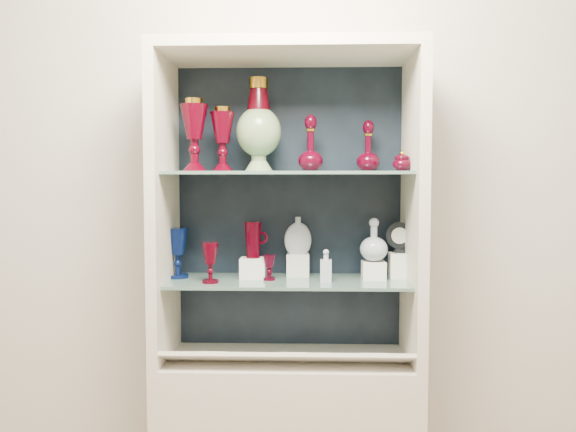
{
  "coord_description": "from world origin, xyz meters",
  "views": [
    {
      "loc": [
        0.07,
        -0.62,
        1.43
      ],
      "look_at": [
        0.0,
        1.53,
        1.3
      ],
      "focal_mm": 35.0,
      "sensor_mm": 36.0,
      "label": 1
    }
  ],
  "objects_px": {
    "cobalt_goblet": "(178,253)",
    "clear_round_decanter": "(374,241)",
    "enamel_urn": "(259,125)",
    "ruby_pitcher": "(253,240)",
    "lidded_bowl": "(402,161)",
    "ruby_decanter_a": "(311,140)",
    "pedestal_lamp_right": "(194,135)",
    "flat_flask": "(298,235)",
    "ruby_goblet_small": "(269,268)",
    "ruby_goblet_tall": "(210,263)",
    "clear_square_bottle": "(326,266)",
    "pedestal_lamp_left": "(222,140)",
    "cameo_medallion": "(400,237)",
    "ruby_decanter_b": "(368,145)"
  },
  "relations": [
    {
      "from": "cobalt_goblet",
      "to": "clear_round_decanter",
      "type": "distance_m",
      "value": 0.78
    },
    {
      "from": "enamel_urn",
      "to": "ruby_pitcher",
      "type": "xyz_separation_m",
      "value": [
        -0.02,
        0.01,
        -0.45
      ]
    },
    {
      "from": "lidded_bowl",
      "to": "ruby_decanter_a",
      "type": "bearing_deg",
      "value": 170.4
    },
    {
      "from": "enamel_urn",
      "to": "cobalt_goblet",
      "type": "xyz_separation_m",
      "value": [
        -0.32,
        0.0,
        -0.5
      ]
    },
    {
      "from": "pedestal_lamp_right",
      "to": "flat_flask",
      "type": "relative_size",
      "value": 1.78
    },
    {
      "from": "ruby_goblet_small",
      "to": "flat_flask",
      "type": "height_order",
      "value": "flat_flask"
    },
    {
      "from": "enamel_urn",
      "to": "ruby_goblet_tall",
      "type": "xyz_separation_m",
      "value": [
        -0.18,
        -0.11,
        -0.53
      ]
    },
    {
      "from": "clear_square_bottle",
      "to": "clear_round_decanter",
      "type": "height_order",
      "value": "clear_round_decanter"
    },
    {
      "from": "pedestal_lamp_left",
      "to": "flat_flask",
      "type": "xyz_separation_m",
      "value": [
        0.29,
        0.09,
        -0.38
      ]
    },
    {
      "from": "ruby_decanter_a",
      "to": "cameo_medallion",
      "type": "distance_m",
      "value": 0.52
    },
    {
      "from": "clear_square_bottle",
      "to": "ruby_goblet_tall",
      "type": "bearing_deg",
      "value": -175.34
    },
    {
      "from": "ruby_decanter_b",
      "to": "cobalt_goblet",
      "type": "xyz_separation_m",
      "value": [
        -0.75,
        -0.04,
        -0.43
      ]
    },
    {
      "from": "ruby_goblet_small",
      "to": "flat_flask",
      "type": "xyz_separation_m",
      "value": [
        0.11,
        0.1,
        0.12
      ]
    },
    {
      "from": "cobalt_goblet",
      "to": "ruby_pitcher",
      "type": "distance_m",
      "value": 0.3
    },
    {
      "from": "pedestal_lamp_right",
      "to": "cameo_medallion",
      "type": "xyz_separation_m",
      "value": [
        0.8,
        0.08,
        -0.4
      ]
    },
    {
      "from": "ruby_goblet_small",
      "to": "clear_round_decanter",
      "type": "bearing_deg",
      "value": 4.61
    },
    {
      "from": "ruby_goblet_tall",
      "to": "clear_square_bottle",
      "type": "height_order",
      "value": "ruby_goblet_tall"
    },
    {
      "from": "clear_round_decanter",
      "to": "cameo_medallion",
      "type": "xyz_separation_m",
      "value": [
        0.11,
        0.03,
        0.01
      ]
    },
    {
      "from": "ruby_goblet_tall",
      "to": "cameo_medallion",
      "type": "relative_size",
      "value": 1.21
    },
    {
      "from": "pedestal_lamp_left",
      "to": "cameo_medallion",
      "type": "bearing_deg",
      "value": 4.4
    },
    {
      "from": "ruby_decanter_b",
      "to": "pedestal_lamp_left",
      "type": "bearing_deg",
      "value": -173.07
    },
    {
      "from": "pedestal_lamp_left",
      "to": "ruby_decanter_a",
      "type": "height_order",
      "value": "same"
    },
    {
      "from": "lidded_bowl",
      "to": "ruby_goblet_small",
      "type": "bearing_deg",
      "value": 177.54
    },
    {
      "from": "ruby_decanter_a",
      "to": "ruby_goblet_small",
      "type": "bearing_deg",
      "value": -167.14
    },
    {
      "from": "ruby_goblet_small",
      "to": "clear_round_decanter",
      "type": "distance_m",
      "value": 0.42
    },
    {
      "from": "lidded_bowl",
      "to": "cameo_medallion",
      "type": "distance_m",
      "value": 0.31
    },
    {
      "from": "lidded_bowl",
      "to": "ruby_pitcher",
      "type": "relative_size",
      "value": 0.55
    },
    {
      "from": "ruby_goblet_tall",
      "to": "ruby_decanter_a",
      "type": "bearing_deg",
      "value": 15.52
    },
    {
      "from": "ruby_decanter_a",
      "to": "flat_flask",
      "type": "distance_m",
      "value": 0.39
    },
    {
      "from": "ruby_decanter_a",
      "to": "cameo_medallion",
      "type": "relative_size",
      "value": 1.96
    },
    {
      "from": "flat_flask",
      "to": "cameo_medallion",
      "type": "distance_m",
      "value": 0.4
    },
    {
      "from": "enamel_urn",
      "to": "cameo_medallion",
      "type": "relative_size",
      "value": 2.87
    },
    {
      "from": "clear_round_decanter",
      "to": "cobalt_goblet",
      "type": "bearing_deg",
      "value": 179.24
    },
    {
      "from": "cobalt_goblet",
      "to": "ruby_goblet_small",
      "type": "relative_size",
      "value": 2.04
    },
    {
      "from": "lidded_bowl",
      "to": "ruby_goblet_small",
      "type": "height_order",
      "value": "lidded_bowl"
    },
    {
      "from": "ruby_decanter_b",
      "to": "flat_flask",
      "type": "height_order",
      "value": "ruby_decanter_b"
    },
    {
      "from": "lidded_bowl",
      "to": "ruby_goblet_tall",
      "type": "height_order",
      "value": "lidded_bowl"
    },
    {
      "from": "ruby_decanter_a",
      "to": "clear_round_decanter",
      "type": "xyz_separation_m",
      "value": [
        0.25,
        -0.0,
        -0.39
      ]
    },
    {
      "from": "clear_round_decanter",
      "to": "enamel_urn",
      "type": "bearing_deg",
      "value": 178.95
    },
    {
      "from": "pedestal_lamp_left",
      "to": "cobalt_goblet",
      "type": "height_order",
      "value": "pedestal_lamp_left"
    },
    {
      "from": "ruby_goblet_small",
      "to": "cameo_medallion",
      "type": "xyz_separation_m",
      "value": [
        0.51,
        0.07,
        0.11
      ]
    },
    {
      "from": "ruby_decanter_a",
      "to": "pedestal_lamp_right",
      "type": "bearing_deg",
      "value": -173.63
    },
    {
      "from": "pedestal_lamp_right",
      "to": "clear_square_bottle",
      "type": "xyz_separation_m",
      "value": [
        0.5,
        -0.02,
        -0.5
      ]
    },
    {
      "from": "enamel_urn",
      "to": "lidded_bowl",
      "type": "distance_m",
      "value": 0.57
    },
    {
      "from": "ruby_pitcher",
      "to": "pedestal_lamp_left",
      "type": "bearing_deg",
      "value": -173.38
    },
    {
      "from": "pedestal_lamp_left",
      "to": "ruby_goblet_tall",
      "type": "distance_m",
      "value": 0.48
    },
    {
      "from": "pedestal_lamp_left",
      "to": "ruby_decanter_a",
      "type": "bearing_deg",
      "value": 3.9
    },
    {
      "from": "enamel_urn",
      "to": "ruby_goblet_tall",
      "type": "height_order",
      "value": "enamel_urn"
    },
    {
      "from": "flat_flask",
      "to": "pedestal_lamp_right",
      "type": "bearing_deg",
      "value": -173.87
    },
    {
      "from": "enamel_urn",
      "to": "clear_square_bottle",
      "type": "xyz_separation_m",
      "value": [
        0.26,
        -0.07,
        -0.54
      ]
    }
  ]
}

